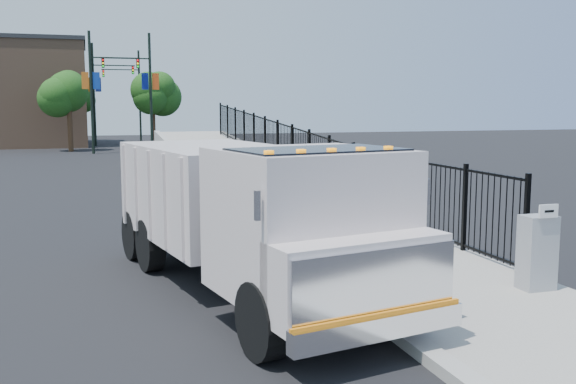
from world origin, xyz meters
name	(u,v)px	position (x,y,z in m)	size (l,w,h in m)	color
ground	(305,268)	(0.00, 0.00, 0.00)	(120.00, 120.00, 0.00)	black
sidewalk	(445,284)	(1.93, -2.00, 0.06)	(3.55, 12.00, 0.12)	#9E998E
curb	(344,292)	(0.00, -2.00, 0.08)	(0.30, 12.00, 0.16)	#ADAAA3
ramp	(234,178)	(2.12, 16.00, 0.00)	(3.95, 24.00, 1.70)	#9E998E
iron_fence	(292,165)	(3.55, 12.00, 0.90)	(0.10, 28.00, 1.80)	black
truck	(250,208)	(-1.44, -1.37, 1.48)	(3.83, 7.99, 2.63)	black
worker	(357,222)	(0.54, -1.27, 1.11)	(0.72, 0.47, 1.98)	maroon
utility_cabinet	(537,253)	(3.10, -2.89, 0.75)	(0.55, 0.40, 1.25)	gray
arrow_sign	(548,211)	(3.10, -3.11, 1.48)	(0.35, 0.04, 0.22)	white
debris	(339,254)	(0.81, 0.23, 0.17)	(0.40, 0.40, 0.10)	silver
light_pole_0	(96,87)	(-3.37, 32.85, 4.36)	(3.77, 0.22, 8.00)	black
light_pole_1	(146,88)	(-0.12, 33.05, 4.36)	(3.78, 0.22, 8.00)	black
light_pole_2	(98,90)	(-3.12, 41.29, 4.36)	(3.78, 0.22, 8.00)	black
light_pole_3	(136,92)	(0.24, 47.27, 4.36)	(3.78, 0.22, 8.00)	black
tree_0	(69,94)	(-5.15, 35.54, 3.96)	(2.91, 2.91, 5.45)	#382314
tree_1	(152,95)	(0.80, 38.34, 3.95)	(2.72, 2.72, 5.36)	#382314
tree_2	(78,97)	(-4.71, 49.16, 3.95)	(2.66, 2.66, 5.33)	#382314
building	(21,95)	(-9.00, 44.00, 4.00)	(10.00, 10.00, 8.00)	#8C664C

